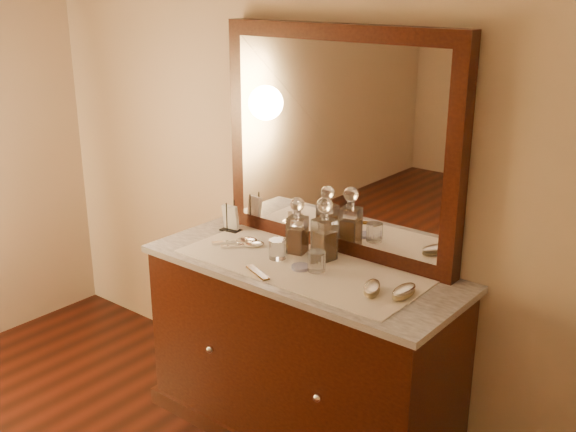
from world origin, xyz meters
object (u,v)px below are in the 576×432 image
object	(u,v)px
decanter_right	(324,236)
hand_mirror_outer	(242,241)
mirror_frame	(338,142)
decanter_left	(297,232)
brush_near	(372,288)
comb	(258,273)
brush_far	(404,292)
hand_mirror_inner	(250,244)
dresser_cabinet	(302,354)
napkin_rack	(231,219)
pin_dish	(301,267)

from	to	relation	value
decanter_right	hand_mirror_outer	xyz separation A→B (m)	(-0.42, -0.08, -0.10)
mirror_frame	decanter_left	xyz separation A→B (m)	(-0.10, -0.15, -0.40)
decanter_right	brush_near	xyz separation A→B (m)	(0.35, -0.16, -0.09)
comb	brush_near	world-z (taller)	brush_near
mirror_frame	comb	world-z (taller)	mirror_frame
brush_far	hand_mirror_outer	world-z (taller)	brush_far
mirror_frame	decanter_right	size ratio (longest dim) A/B	4.21
mirror_frame	comb	distance (m)	0.67
mirror_frame	hand_mirror_inner	bearing A→B (deg)	-144.10
brush_near	brush_far	size ratio (longest dim) A/B	1.04
decanter_left	brush_near	size ratio (longest dim) A/B	1.67
dresser_cabinet	comb	xyz separation A→B (m)	(-0.08, -0.20, 0.45)
mirror_frame	hand_mirror_outer	distance (m)	0.65
napkin_rack	decanter_right	size ratio (longest dim) A/B	0.53
pin_dish	decanter_left	distance (m)	0.21
brush_near	hand_mirror_inner	distance (m)	0.71
napkin_rack	decanter_right	xyz separation A→B (m)	(0.58, -0.01, 0.05)
dresser_cabinet	mirror_frame	world-z (taller)	mirror_frame
pin_dish	decanter_right	distance (m)	0.18
mirror_frame	decanter_left	world-z (taller)	mirror_frame
pin_dish	decanter_right	bearing A→B (deg)	85.39
decanter_left	pin_dish	bearing A→B (deg)	-47.18
pin_dish	hand_mirror_inner	distance (m)	0.35
pin_dish	comb	bearing A→B (deg)	-125.47
hand_mirror_outer	brush_near	bearing A→B (deg)	-6.32
decanter_left	hand_mirror_outer	distance (m)	0.30
dresser_cabinet	hand_mirror_inner	size ratio (longest dim) A/B	7.32
mirror_frame	hand_mirror_inner	world-z (taller)	mirror_frame
brush_near	hand_mirror_outer	distance (m)	0.77
pin_dish	decanter_left	world-z (taller)	decanter_left
brush_far	brush_near	bearing A→B (deg)	-156.03
decanter_left	brush_near	xyz separation A→B (m)	(0.49, -0.15, -0.08)
decanter_right	decanter_left	bearing A→B (deg)	-174.15
pin_dish	brush_far	xyz separation A→B (m)	(0.48, 0.04, 0.01)
hand_mirror_outer	hand_mirror_inner	size ratio (longest dim) A/B	1.04
comb	brush_far	size ratio (longest dim) A/B	1.10
brush_far	hand_mirror_outer	xyz separation A→B (m)	(-0.88, 0.03, -0.01)
mirror_frame	brush_far	world-z (taller)	mirror_frame
decanter_left	hand_mirror_inner	xyz separation A→B (m)	(-0.22, -0.08, -0.09)
hand_mirror_inner	pin_dish	bearing A→B (deg)	-10.02
napkin_rack	brush_near	distance (m)	0.95
brush_far	hand_mirror_outer	bearing A→B (deg)	177.77
comb	napkin_rack	world-z (taller)	napkin_rack
dresser_cabinet	decanter_left	world-z (taller)	decanter_left
mirror_frame	hand_mirror_outer	size ratio (longest dim) A/B	6.06
pin_dish	comb	size ratio (longest dim) A/B	0.49
napkin_rack	decanter_left	xyz separation A→B (m)	(0.44, -0.03, 0.04)
napkin_rack	brush_far	size ratio (longest dim) A/B	1.02
brush_far	hand_mirror_inner	xyz separation A→B (m)	(-0.82, 0.02, -0.01)
dresser_cabinet	decanter_left	size ratio (longest dim) A/B	5.38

